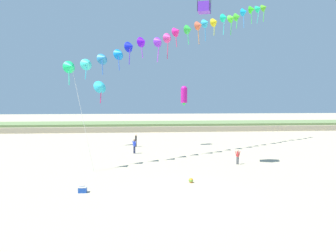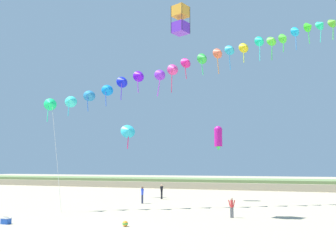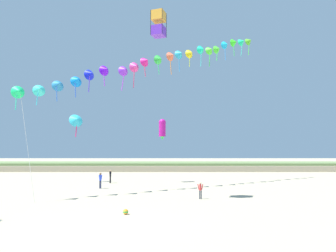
{
  "view_description": "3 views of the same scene",
  "coord_description": "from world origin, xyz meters",
  "views": [
    {
      "loc": [
        -2.84,
        -19.44,
        6.4
      ],
      "look_at": [
        -0.05,
        12.39,
        3.62
      ],
      "focal_mm": 32.0,
      "sensor_mm": 36.0,
      "label": 1
    },
    {
      "loc": [
        11.39,
        -17.74,
        3.83
      ],
      "look_at": [
        2.02,
        8.06,
        6.93
      ],
      "focal_mm": 38.0,
      "sensor_mm": 36.0,
      "label": 2
    },
    {
      "loc": [
        3.79,
        -17.49,
        4.44
      ],
      "look_at": [
        3.85,
        10.57,
        6.56
      ],
      "focal_mm": 32.0,
      "sensor_mm": 36.0,
      "label": 3
    }
  ],
  "objects": [
    {
      "name": "large_kite_high_solo",
      "position": [
        3.03,
        21.97,
        7.1
      ],
      "size": [
        1.04,
        1.09,
        2.79
      ],
      "color": "#C1168F"
    },
    {
      "name": "beach_cooler",
      "position": [
        -6.98,
        1.27,
        0.21
      ],
      "size": [
        0.58,
        0.41,
        0.46
      ],
      "color": "blue",
      "rests_on": "ground"
    },
    {
      "name": "person_near_right",
      "position": [
        6.65,
        9.25,
        0.87
      ],
      "size": [
        0.52,
        0.2,
        1.5
      ],
      "color": "#474C56",
      "rests_on": "ground"
    },
    {
      "name": "person_mid_center",
      "position": [
        -3.67,
        21.54,
        0.98
      ],
      "size": [
        0.23,
        0.59,
        1.69
      ],
      "color": "black",
      "rests_on": "ground"
    },
    {
      "name": "ground_plane",
      "position": [
        0.0,
        0.0,
        0.0
      ],
      "size": [
        240.0,
        240.0,
        0.0
      ],
      "primitive_type": "plane",
      "color": "tan"
    },
    {
      "name": "large_kite_mid_trail",
      "position": [
        2.94,
        8.47,
        15.56
      ],
      "size": [
        1.43,
        1.43,
        2.27
      ],
      "color": "#622BC1"
    },
    {
      "name": "dune_ridge",
      "position": [
        0.0,
        45.16,
        0.78
      ],
      "size": [
        120.0,
        11.31,
        1.58
      ],
      "color": "tan",
      "rests_on": "ground"
    },
    {
      "name": "person_near_left",
      "position": [
        -3.76,
        16.23,
        1.0
      ],
      "size": [
        0.52,
        0.45,
        1.73
      ],
      "color": "#282D4C",
      "rests_on": "ground"
    },
    {
      "name": "beach_ball",
      "position": [
        0.93,
        3.08,
        0.18
      ],
      "size": [
        0.36,
        0.36,
        0.36
      ],
      "color": "orange",
      "rests_on": "ground"
    },
    {
      "name": "large_kite_low_lead",
      "position": [
        -8.39,
        22.12,
        8.25
      ],
      "size": [
        2.17,
        2.02,
        3.26
      ],
      "color": "#33D1EA"
    },
    {
      "name": "kite_banner_string",
      "position": [
        3.42,
        17.0,
        14.96
      ],
      "size": [
        26.44,
        19.57,
        21.13
      ],
      "color": "#18E778"
    }
  ]
}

